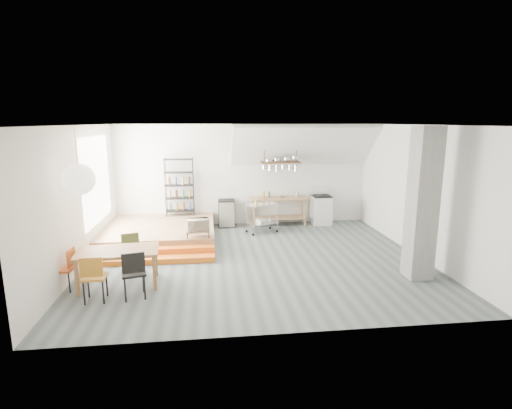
{
  "coord_description": "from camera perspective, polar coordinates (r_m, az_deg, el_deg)",
  "views": [
    {
      "loc": [
        -1.1,
        -9.14,
        3.28
      ],
      "look_at": [
        0.09,
        0.8,
        1.19
      ],
      "focal_mm": 28.0,
      "sensor_mm": 36.0,
      "label": 1
    }
  ],
  "objects": [
    {
      "name": "window_pane",
      "position": [
        11.13,
        -21.8,
        3.31
      ],
      "size": [
        0.02,
        2.5,
        2.2
      ],
      "primitive_type": "cube",
      "color": "white",
      "rests_on": "wall_left"
    },
    {
      "name": "slope_ceiling",
      "position": [
        12.41,
        6.77,
        8.34
      ],
      "size": [
        4.4,
        1.44,
        1.32
      ],
      "primitive_type": "cube",
      "rotation": [
        -0.73,
        0.0,
        0.0
      ],
      "color": "white",
      "rests_on": "wall_back"
    },
    {
      "name": "rolling_cart",
      "position": [
        11.91,
        0.84,
        -1.37
      ],
      "size": [
        0.99,
        0.77,
        0.88
      ],
      "rotation": [
        0.0,
        0.0,
        0.37
      ],
      "color": "silver",
      "rests_on": "ground"
    },
    {
      "name": "microwave",
      "position": [
        10.23,
        -8.29,
        -2.86
      ],
      "size": [
        0.58,
        0.42,
        0.3
      ],
      "primitive_type": "imported",
      "rotation": [
        0.0,
        0.0,
        0.11
      ],
      "color": "beige",
      "rests_on": "microwave_shelf"
    },
    {
      "name": "wall_right",
      "position": [
        10.6,
        22.04,
        1.81
      ],
      "size": [
        0.04,
        7.0,
        3.2
      ],
      "primitive_type": "cube",
      "color": "silver",
      "rests_on": "ground"
    },
    {
      "name": "paper_lantern",
      "position": [
        8.29,
        -23.97,
        3.29
      ],
      "size": [
        0.6,
        0.6,
        0.6
      ],
      "primitive_type": "sphere",
      "color": "white",
      "rests_on": "ceiling"
    },
    {
      "name": "wire_shelving",
      "position": [
        12.53,
        -10.87,
        2.62
      ],
      "size": [
        0.88,
        0.38,
        1.8
      ],
      "color": "black",
      "rests_on": "platform"
    },
    {
      "name": "stove",
      "position": [
        13.12,
        9.27,
        -0.68
      ],
      "size": [
        0.6,
        0.6,
        1.18
      ],
      "color": "white",
      "rests_on": "ground"
    },
    {
      "name": "kitchen_counter",
      "position": [
        12.77,
        3.25,
        -0.22
      ],
      "size": [
        1.8,
        0.6,
        0.91
      ],
      "color": "#8B6545",
      "rests_on": "ground"
    },
    {
      "name": "dining_table",
      "position": [
        8.53,
        -19.14,
        -6.7
      ],
      "size": [
        1.66,
        1.03,
        0.75
      ],
      "rotation": [
        0.0,
        0.0,
        0.09
      ],
      "color": "brown",
      "rests_on": "ground"
    },
    {
      "name": "pot_rack",
      "position": [
        12.34,
        3.63,
        5.71
      ],
      "size": [
        1.2,
        0.5,
        1.43
      ],
      "color": "#3B2817",
      "rests_on": "ceiling"
    },
    {
      "name": "chair_black",
      "position": [
        7.84,
        -17.08,
        -9.01
      ],
      "size": [
        0.52,
        0.52,
        0.95
      ],
      "rotation": [
        0.0,
        0.0,
        3.37
      ],
      "color": "black",
      "rests_on": "ground"
    },
    {
      "name": "step_upper",
      "position": [
        10.15,
        -14.5,
        -6.67
      ],
      "size": [
        3.0,
        0.35,
        0.27
      ],
      "primitive_type": "cube",
      "color": "orange",
      "rests_on": "ground"
    },
    {
      "name": "microwave_shelf",
      "position": [
        10.27,
        -8.27,
        -3.77
      ],
      "size": [
        0.6,
        0.4,
        0.16
      ],
      "color": "#8B6545",
      "rests_on": "platform"
    },
    {
      "name": "chair_mustard",
      "position": [
        7.95,
        -22.21,
        -9.26
      ],
      "size": [
        0.43,
        0.43,
        0.91
      ],
      "rotation": [
        0.0,
        0.0,
        3.19
      ],
      "color": "#BA761F",
      "rests_on": "ground"
    },
    {
      "name": "mini_fridge",
      "position": [
        12.68,
        -4.23,
        -1.24
      ],
      "size": [
        0.5,
        0.5,
        0.85
      ],
      "primitive_type": "cube",
      "color": "black",
      "rests_on": "ground"
    },
    {
      "name": "chair_olive",
      "position": [
        9.23,
        -17.41,
        -6.19
      ],
      "size": [
        0.49,
        0.49,
        0.87
      ],
      "rotation": [
        0.0,
        0.0,
        0.26
      ],
      "color": "#5B632F",
      "rests_on": "ground"
    },
    {
      "name": "platform",
      "position": [
        11.65,
        -13.51,
        -3.88
      ],
      "size": [
        3.0,
        3.0,
        0.4
      ],
      "primitive_type": "cube",
      "color": "#8B6545",
      "rests_on": "ground"
    },
    {
      "name": "concrete_column",
      "position": [
        8.98,
        22.67,
        0.09
      ],
      "size": [
        0.5,
        0.5,
        3.2
      ],
      "primitive_type": "cube",
      "color": "gray",
      "rests_on": "ground"
    },
    {
      "name": "chair_red",
      "position": [
        8.75,
        -25.45,
        -7.9
      ],
      "size": [
        0.41,
        0.41,
        0.84
      ],
      "rotation": [
        0.0,
        0.0,
        -1.62
      ],
      "color": "#C44F1C",
      "rests_on": "ground"
    },
    {
      "name": "floor",
      "position": [
        9.78,
        0.03,
        -7.81
      ],
      "size": [
        8.0,
        8.0,
        0.0
      ],
      "primitive_type": "plane",
      "color": "#4D5759",
      "rests_on": "ground"
    },
    {
      "name": "bowl",
      "position": [
        12.68,
        3.74,
        1.11
      ],
      "size": [
        0.25,
        0.25,
        0.05
      ],
      "primitive_type": "imported",
      "rotation": [
        0.0,
        0.0,
        0.28
      ],
      "color": "silver",
      "rests_on": "kitchen_counter"
    },
    {
      "name": "step_lower",
      "position": [
        9.84,
        -14.75,
        -7.67
      ],
      "size": [
        3.0,
        0.35,
        0.13
      ],
      "primitive_type": "cube",
      "color": "orange",
      "rests_on": "ground"
    },
    {
      "name": "wall_back",
      "position": [
        12.8,
        -1.84,
        4.25
      ],
      "size": [
        8.0,
        0.04,
        3.2
      ],
      "primitive_type": "cube",
      "color": "silver",
      "rests_on": "ground"
    },
    {
      "name": "wall_left",
      "position": [
        9.74,
        -24.03,
        0.83
      ],
      "size": [
        0.04,
        7.0,
        3.2
      ],
      "primitive_type": "cube",
      "color": "silver",
      "rests_on": "ground"
    },
    {
      "name": "ceiling",
      "position": [
        9.21,
        0.04,
        11.3
      ],
      "size": [
        8.0,
        7.0,
        0.02
      ],
      "primitive_type": "cube",
      "color": "white",
      "rests_on": "wall_back"
    }
  ]
}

